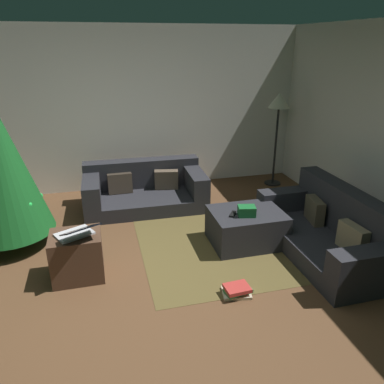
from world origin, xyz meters
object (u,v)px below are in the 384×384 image
gift_box (247,211)px  tv_remote (233,214)px  ottoman (246,227)px  corner_lamp (279,107)px  side_table (77,256)px  couch_right (330,230)px  book_stack (237,291)px  laptop (77,232)px  couch_left (144,189)px

gift_box → tv_remote: 0.17m
ottoman → corner_lamp: (1.25, 1.84, 1.12)m
side_table → couch_right: bearing=-4.3°
tv_remote → book_stack: (-0.28, -0.93, -0.38)m
ottoman → laptop: laptop is taller
couch_right → tv_remote: 1.15m
couch_left → ottoman: size_ratio=2.07×
couch_left → corner_lamp: (2.31, 0.34, 1.08)m
couch_right → laptop: bearing=86.6°
ottoman → couch_right: bearing=-27.3°
gift_box → corner_lamp: (1.30, 1.93, 0.85)m
ottoman → gift_box: size_ratio=4.29×
ottoman → tv_remote: bearing=-169.6°
tv_remote → book_stack: tv_remote is taller
couch_right → laptop: 2.86m
ottoman → side_table: size_ratio=1.67×
tv_remote → couch_left: bearing=153.6°
laptop → book_stack: 1.71m
tv_remote → laptop: size_ratio=0.31×
couch_right → side_table: bearing=85.5°
book_stack → couch_left: bearing=103.2°
gift_box → corner_lamp: 2.48m
couch_left → corner_lamp: bearing=-170.4°
tv_remote → laptop: (-1.77, -0.26, 0.12)m
couch_right → laptop: couch_right is taller
couch_left → corner_lamp: 2.58m
side_table → corner_lamp: (3.25, 2.07, 1.08)m
gift_box → side_table: 1.97m
side_table → corner_lamp: bearing=32.5°
book_stack → corner_lamp: 3.53m
couch_right → gift_box: (-0.92, 0.35, 0.20)m
ottoman → corner_lamp: 2.49m
gift_box → side_table: (-1.95, -0.14, -0.23)m
ottoman → laptop: (-1.97, -0.29, 0.34)m
couch_right → ottoman: couch_right is taller
corner_lamp → ottoman: bearing=-124.3°
couch_left → book_stack: bearing=104.4°
gift_box → corner_lamp: bearing=56.0°
book_stack → couch_right: bearing=20.8°
tv_remote → gift_box: bearing=12.5°
couch_left → couch_right: couch_right is taller
side_table → laptop: size_ratio=0.99×
gift_box → couch_right: bearing=-21.0°
gift_box → ottoman: bearing=62.4°
couch_left → tv_remote: bearing=120.4°
ottoman → tv_remote: (-0.20, -0.04, 0.22)m
ottoman → gift_box: gift_box is taller
couch_left → tv_remote: (0.86, -1.53, 0.18)m
gift_box → laptop: 1.93m
laptop → tv_remote: bearing=8.3°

